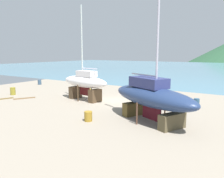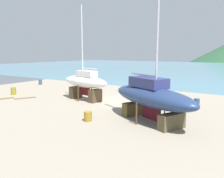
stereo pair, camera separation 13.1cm
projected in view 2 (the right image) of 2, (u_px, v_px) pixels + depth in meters
ground_plane at (107, 102)px, 23.93m from camera, size 44.02×44.02×0.00m
sea_water at (209, 69)px, 74.06m from camera, size 173.78×98.81×0.01m
sailboat_mid_port at (151, 96)px, 17.02m from camera, size 8.70×5.94×13.99m
sailboat_large_starboard at (85, 82)px, 24.81m from camera, size 6.78×2.83×10.26m
worker at (150, 97)px, 22.51m from camera, size 0.49×0.47×1.67m
barrel_by_slipway at (132, 92)px, 27.47m from camera, size 0.63×0.63×0.92m
barrel_rust_mid at (40, 82)px, 37.25m from camera, size 0.75×0.75×0.80m
barrel_blue_faded at (13, 91)px, 28.16m from camera, size 0.73×0.73×0.94m
barrel_rust_near at (88, 116)px, 17.32m from camera, size 0.87×0.87×0.76m
barrel_tipped_right at (197, 103)px, 21.56m from camera, size 0.74×0.74×0.87m
barrel_tar_black at (88, 91)px, 29.16m from camera, size 1.03×1.04×0.64m
barrel_rust_far at (154, 94)px, 27.04m from camera, size 1.00×0.91×0.66m
timber_long_fore at (25, 98)px, 25.82m from camera, size 1.28×2.16×0.12m
timber_long_aft at (2, 99)px, 25.34m from camera, size 0.99×2.58×0.12m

